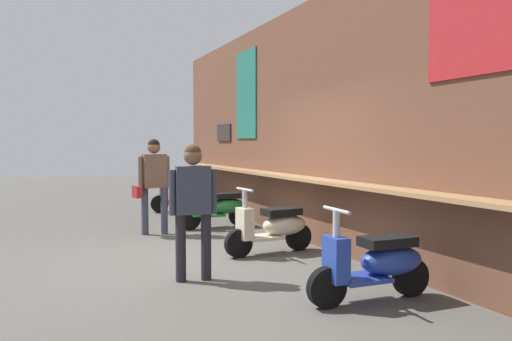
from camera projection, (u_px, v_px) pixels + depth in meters
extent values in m
plane|color=#56544F|center=(202.00, 260.00, 6.61)|extent=(37.05, 37.05, 0.00)
cube|color=brown|center=(329.00, 122.00, 7.33)|extent=(13.23, 0.25, 3.83)
cube|color=#A87F51|center=(311.00, 180.00, 7.25)|extent=(11.91, 0.36, 0.05)
cube|color=#236B5B|center=(246.00, 95.00, 9.86)|extent=(0.99, 0.02, 1.78)
cube|color=#B22328|center=(489.00, 8.00, 4.54)|extent=(1.50, 0.02, 1.22)
cube|color=#2D2823|center=(224.00, 133.00, 11.08)|extent=(0.83, 0.03, 0.38)
ellipsoid|color=maroon|center=(192.00, 194.00, 11.35)|extent=(0.43, 0.73, 0.30)
cube|color=black|center=(189.00, 186.00, 11.32)|extent=(0.34, 0.57, 0.10)
cube|color=maroon|center=(177.00, 201.00, 11.24)|extent=(0.42, 0.53, 0.04)
cube|color=maroon|center=(164.00, 192.00, 11.12)|extent=(0.29, 0.18, 0.44)
cylinder|color=#B7B7BC|center=(164.00, 187.00, 11.12)|extent=(0.07, 0.07, 0.70)
cylinder|color=#B7B7BC|center=(164.00, 171.00, 11.10)|extent=(0.46, 0.07, 0.04)
cylinder|color=black|center=(160.00, 204.00, 11.11)|extent=(0.13, 0.41, 0.40)
cylinder|color=black|center=(202.00, 202.00, 11.44)|extent=(0.13, 0.41, 0.40)
ellipsoid|color=#237533|center=(227.00, 206.00, 9.21)|extent=(0.41, 0.72, 0.30)
cube|color=black|center=(225.00, 196.00, 9.18)|extent=(0.32, 0.56, 0.10)
cube|color=#237533|center=(210.00, 215.00, 9.06)|extent=(0.40, 0.52, 0.04)
cube|color=#237533|center=(195.00, 204.00, 8.92)|extent=(0.29, 0.17, 0.44)
cylinder|color=#B7B7BC|center=(195.00, 197.00, 8.91)|extent=(0.07, 0.07, 0.70)
cylinder|color=#B7B7BC|center=(195.00, 178.00, 8.89)|extent=(0.46, 0.06, 0.04)
cylinder|color=black|center=(190.00, 219.00, 8.89)|extent=(0.12, 0.40, 0.40)
cylinder|color=black|center=(239.00, 215.00, 9.33)|extent=(0.12, 0.40, 0.40)
ellipsoid|color=beige|center=(284.00, 225.00, 7.07)|extent=(0.43, 0.73, 0.30)
cube|color=black|center=(281.00, 212.00, 7.03)|extent=(0.34, 0.57, 0.10)
cube|color=beige|center=(264.00, 237.00, 6.91)|extent=(0.42, 0.53, 0.04)
cube|color=beige|center=(245.00, 224.00, 6.75)|extent=(0.29, 0.18, 0.44)
cylinder|color=#B7B7BC|center=(245.00, 214.00, 6.74)|extent=(0.07, 0.07, 0.70)
cylinder|color=#B7B7BC|center=(245.00, 190.00, 6.73)|extent=(0.46, 0.07, 0.04)
cylinder|color=black|center=(239.00, 243.00, 6.72)|extent=(0.13, 0.41, 0.40)
cylinder|color=black|center=(299.00, 237.00, 7.20)|extent=(0.13, 0.41, 0.40)
ellipsoid|color=#233D9E|center=(391.00, 260.00, 4.93)|extent=(0.41, 0.72, 0.30)
cube|color=black|center=(387.00, 241.00, 4.90)|extent=(0.32, 0.56, 0.10)
cube|color=#233D9E|center=(362.00, 278.00, 4.81)|extent=(0.40, 0.52, 0.04)
cube|color=#233D9E|center=(336.00, 259.00, 4.68)|extent=(0.29, 0.17, 0.44)
cylinder|color=#B7B7BC|center=(336.00, 246.00, 4.68)|extent=(0.07, 0.07, 0.70)
cylinder|color=#B7B7BC|center=(336.00, 210.00, 4.66)|extent=(0.46, 0.06, 0.04)
cylinder|color=black|center=(327.00, 288.00, 4.66)|extent=(0.12, 0.40, 0.40)
cylinder|color=black|center=(411.00, 277.00, 5.03)|extent=(0.12, 0.40, 0.40)
cylinder|color=#383D4C|center=(164.00, 211.00, 8.48)|extent=(0.12, 0.12, 0.82)
cylinder|color=#383D4C|center=(145.00, 211.00, 8.41)|extent=(0.12, 0.12, 0.82)
cube|color=brown|center=(154.00, 171.00, 8.40)|extent=(0.26, 0.44, 0.58)
sphere|color=brown|center=(154.00, 147.00, 8.38)|extent=(0.22, 0.22, 0.22)
sphere|color=black|center=(154.00, 145.00, 8.38)|extent=(0.20, 0.20, 0.20)
cylinder|color=brown|center=(167.00, 172.00, 8.54)|extent=(0.08, 0.08, 0.55)
cylinder|color=brown|center=(140.00, 173.00, 8.27)|extent=(0.08, 0.08, 0.55)
cube|color=maroon|center=(137.00, 192.00, 8.24)|extent=(0.27, 0.14, 0.20)
cylinder|color=#232328|center=(206.00, 247.00, 5.62)|extent=(0.12, 0.12, 0.78)
cylinder|color=#232328|center=(181.00, 248.00, 5.55)|extent=(0.12, 0.12, 0.78)
cube|color=#383D4C|center=(193.00, 190.00, 5.55)|extent=(0.26, 0.42, 0.55)
sphere|color=brown|center=(193.00, 156.00, 5.53)|extent=(0.21, 0.21, 0.21)
sphere|color=#472D19|center=(193.00, 153.00, 5.53)|extent=(0.19, 0.19, 0.19)
cylinder|color=#383D4C|center=(213.00, 191.00, 5.61)|extent=(0.08, 0.08, 0.52)
cylinder|color=#383D4C|center=(172.00, 193.00, 5.49)|extent=(0.08, 0.08, 0.52)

